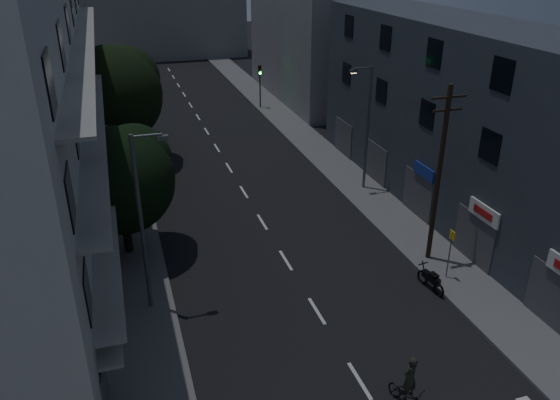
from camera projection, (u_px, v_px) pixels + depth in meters
ground at (228, 165)px, 40.27m from camera, size 160.00×160.00×0.00m
sidewalk_left at (123, 176)px, 38.22m from camera, size 3.00×90.00×0.15m
sidewalk_right at (322, 154)px, 42.27m from camera, size 3.00×90.00×0.15m
lane_markings at (212, 139)px, 45.67m from camera, size 0.15×60.50×0.01m
building_left at (23, 112)px, 28.02m from camera, size 7.00×36.00×14.00m
building_right at (467, 121)px, 31.67m from camera, size 6.19×28.00×11.00m
building_far_left at (54, 21)px, 53.50m from camera, size 6.00×20.00×16.00m
building_far_right at (305, 34)px, 55.44m from camera, size 6.00×20.00×13.00m
building_far_end at (158, 21)px, 77.02m from camera, size 24.00×8.00×10.00m
tree_near at (121, 176)px, 27.07m from camera, size 5.47×5.47×6.75m
tree_mid at (113, 91)px, 38.16m from camera, size 6.92×6.92×8.51m
tree_far at (110, 82)px, 43.82m from camera, size 5.94×5.94×7.35m
traffic_signal_far_right at (260, 77)px, 52.89m from camera, size 0.28×0.37×4.10m
traffic_signal_far_left at (121, 86)px, 49.80m from camera, size 0.28×0.37×4.10m
street_lamp_left_near at (143, 216)px, 22.60m from camera, size 1.51×0.25×8.00m
street_lamp_right at (366, 123)px, 34.43m from camera, size 1.51×0.25×8.00m
street_lamp_left_far at (118, 97)px, 40.13m from camera, size 1.51×0.25×8.00m
utility_pole at (439, 173)px, 26.18m from camera, size 1.80×0.24×9.00m
bus_stop_sign at (451, 246)px, 25.78m from camera, size 0.06×0.35×2.52m
motorcycle at (431, 280)px, 25.65m from camera, size 0.56×1.89×1.21m
cyclist at (408, 390)px, 19.00m from camera, size 1.15×1.82×2.18m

